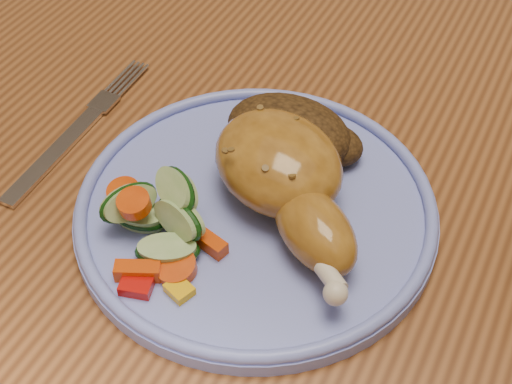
% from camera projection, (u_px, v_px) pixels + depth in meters
% --- Properties ---
extents(dining_table, '(0.90, 1.40, 0.75)m').
position_uv_depth(dining_table, '(350.00, 196.00, 0.69)').
color(dining_table, brown).
rests_on(dining_table, ground).
extents(chair_far, '(0.42, 0.42, 0.91)m').
position_uv_depth(chair_far, '(477.00, 23.00, 1.19)').
color(chair_far, '#4C2D16').
rests_on(chair_far, ground).
extents(plate, '(0.28, 0.28, 0.01)m').
position_uv_depth(plate, '(256.00, 211.00, 0.55)').
color(plate, '#727FD9').
rests_on(plate, dining_table).
extents(plate_rim, '(0.28, 0.28, 0.01)m').
position_uv_depth(plate_rim, '(256.00, 201.00, 0.54)').
color(plate_rim, '#727FD9').
rests_on(plate_rim, plate).
extents(chicken_leg, '(0.17, 0.16, 0.06)m').
position_uv_depth(chicken_leg, '(287.00, 178.00, 0.53)').
color(chicken_leg, '#A36C22').
rests_on(chicken_leg, plate).
extents(rice_pilaf, '(0.11, 0.08, 0.05)m').
position_uv_depth(rice_pilaf, '(291.00, 133.00, 0.58)').
color(rice_pilaf, '#3F270F').
rests_on(rice_pilaf, plate).
extents(vegetable_pile, '(0.11, 0.11, 0.05)m').
position_uv_depth(vegetable_pile, '(157.00, 221.00, 0.52)').
color(vegetable_pile, '#A50A05').
rests_on(vegetable_pile, plate).
extents(fork, '(0.02, 0.18, 0.00)m').
position_uv_depth(fork, '(75.00, 132.00, 0.62)').
color(fork, silver).
rests_on(fork, dining_table).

